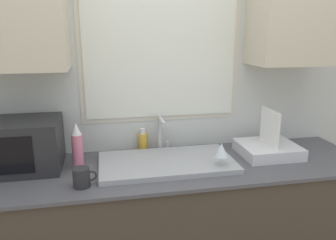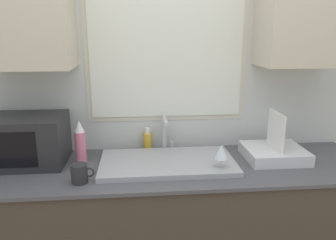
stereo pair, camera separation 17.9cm
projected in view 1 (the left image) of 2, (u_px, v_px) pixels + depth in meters
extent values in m
cube|color=#42382D|center=(171.00, 233.00, 2.02)|extent=(2.32, 0.61, 0.86)
cube|color=#4C4C51|center=(171.00, 167.00, 1.90)|extent=(2.35, 0.64, 0.02)
cube|color=silver|center=(161.00, 85.00, 2.11)|extent=(6.00, 0.06, 2.60)
cube|color=beige|center=(161.00, 48.00, 2.02)|extent=(1.01, 0.01, 0.92)
cube|color=white|center=(161.00, 48.00, 2.01)|extent=(0.95, 0.01, 0.86)
cube|color=beige|center=(296.00, 1.00, 1.94)|extent=(0.50, 0.32, 0.75)
cube|color=#9EA0A5|center=(167.00, 163.00, 1.89)|extent=(0.77, 0.42, 0.03)
cylinder|color=#B7B7BC|center=(160.00, 133.00, 2.10)|extent=(0.03, 0.03, 0.24)
cylinder|color=#B7B7BC|center=(162.00, 121.00, 1.99)|extent=(0.03, 0.18, 0.03)
cylinder|color=#B7B7BC|center=(167.00, 146.00, 2.13)|extent=(0.02, 0.02, 0.06)
cube|color=#232326|center=(17.00, 145.00, 1.81)|extent=(0.47, 0.33, 0.28)
cube|color=black|center=(1.00, 157.00, 1.64)|extent=(0.30, 0.01, 0.20)
cube|color=silver|center=(268.00, 149.00, 2.05)|extent=(0.35, 0.32, 0.07)
cube|color=white|center=(270.00, 127.00, 2.01)|extent=(0.01, 0.22, 0.22)
cylinder|color=#D8728C|center=(78.00, 151.00, 1.85)|extent=(0.06, 0.06, 0.19)
cone|color=silver|center=(76.00, 129.00, 1.81)|extent=(0.06, 0.06, 0.07)
cylinder|color=gold|center=(143.00, 142.00, 2.12)|extent=(0.06, 0.06, 0.11)
cylinder|color=white|center=(143.00, 131.00, 2.10)|extent=(0.03, 0.03, 0.04)
cylinder|color=#262628|center=(81.00, 177.00, 1.62)|extent=(0.08, 0.08, 0.10)
torus|color=#262628|center=(92.00, 176.00, 1.63)|extent=(0.05, 0.01, 0.05)
cylinder|color=silver|center=(220.00, 170.00, 1.83)|extent=(0.07, 0.07, 0.00)
cylinder|color=silver|center=(221.00, 163.00, 1.82)|extent=(0.01, 0.01, 0.08)
cone|color=silver|center=(221.00, 150.00, 1.80)|extent=(0.07, 0.07, 0.08)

